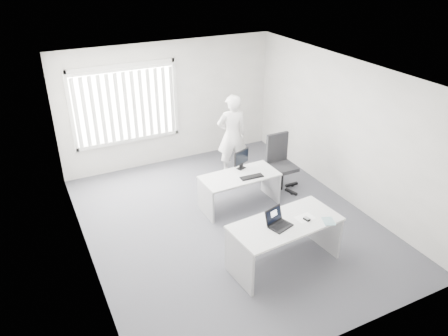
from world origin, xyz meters
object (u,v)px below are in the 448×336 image
office_chair (280,173)px  monitor (241,159)px  desk_far (240,184)px  person (232,135)px  laptop (281,219)px  desk_near (285,234)px

office_chair → monitor: office_chair is taller
desk_far → office_chair: 1.13m
desk_far → monitor: 0.48m
desk_far → person: size_ratio=0.83×
office_chair → laptop: 2.65m
laptop → person: bearing=58.3°
desk_near → laptop: (-0.14, -0.07, 0.36)m
office_chair → desk_far: bearing=-168.2°
desk_near → person: person is taller
person → laptop: person is taller
person → monitor: 1.14m
desk_near → person: size_ratio=0.99×
monitor → person: bearing=51.1°
desk_far → office_chair: (1.10, 0.24, -0.12)m
office_chair → laptop: size_ratio=3.47×
laptop → monitor: bearing=60.2°
laptop → monitor: monitor is taller
desk_far → office_chair: size_ratio=1.27×
desk_near → monitor: 2.15m
desk_near → person: bearing=72.7°
monitor → office_chair: bearing=-20.8°
person → laptop: (-0.85, -3.25, 0.01)m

